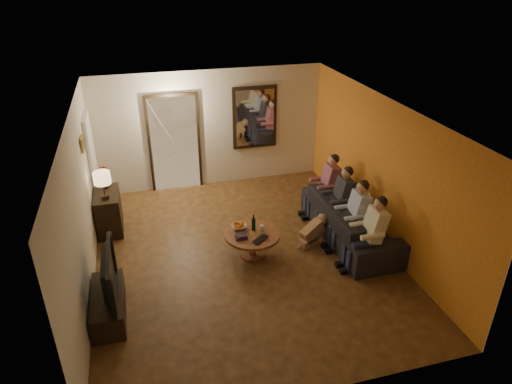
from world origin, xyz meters
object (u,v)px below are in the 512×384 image
object	(u,v)px
person_c	(339,202)
bowl	(239,227)
dog	(313,231)
tv_stand	(108,305)
person_d	(327,188)
sofa	(350,220)
coffee_table	(252,244)
wine_bottle	(254,222)
dresser	(109,212)
laptop	(262,240)
table_lamp	(103,186)
person_a	(370,235)
tv	(103,275)
person_b	(354,218)

from	to	relation	value
person_c	bowl	xyz separation A→B (m)	(-1.97, -0.18, -0.12)
dog	tv_stand	bearing A→B (deg)	174.56
tv_stand	person_d	world-z (taller)	person_d
sofa	dog	size ratio (longest dim) A/B	4.43
tv_stand	bowl	bearing A→B (deg)	27.28
coffee_table	bowl	distance (m)	0.38
bowl	wine_bottle	world-z (taller)	wine_bottle
dresser	laptop	world-z (taller)	dresser
tv_stand	sofa	bearing A→B (deg)	13.37
table_lamp	laptop	world-z (taller)	table_lamp
tv_stand	dresser	bearing A→B (deg)	90.00
person_d	person_c	bearing A→B (deg)	-90.00
person_a	coffee_table	size ratio (longest dim) A/B	1.25
table_lamp	bowl	size ratio (longest dim) A/B	2.08
dresser	tv_stand	size ratio (longest dim) A/B	0.75
dresser	person_a	bearing A→B (deg)	-29.44
table_lamp	laptop	xyz separation A→B (m)	(2.49, -1.61, -0.58)
dresser	laptop	distance (m)	3.09
person_d	table_lamp	bearing A→B (deg)	175.40
bowl	table_lamp	bearing A→B (deg)	153.27
tv	person_a	xyz separation A→B (m)	(4.17, 0.12, -0.12)
person_a	wine_bottle	bearing A→B (deg)	152.51
tv	laptop	world-z (taller)	tv
tv	wine_bottle	size ratio (longest dim) A/B	3.79
laptop	person_c	bearing A→B (deg)	-16.12
person_b	bowl	size ratio (longest dim) A/B	4.63
tv_stand	tv	distance (m)	0.53
sofa	person_d	distance (m)	0.94
table_lamp	sofa	world-z (taller)	table_lamp
dresser	person_b	world-z (taller)	person_b
person_c	tv	bearing A→B (deg)	-162.50
dresser	dog	distance (m)	3.83
tv_stand	person_d	xyz separation A→B (m)	(4.17, 1.92, 0.41)
sofa	dresser	bearing A→B (deg)	71.03
person_d	bowl	size ratio (longest dim) A/B	4.63
person_b	bowl	xyz separation A→B (m)	(-1.97, 0.42, -0.12)
laptop	tv	bearing A→B (deg)	156.39
person_a	dog	world-z (taller)	person_a
sofa	person_a	size ratio (longest dim) A/B	2.07
tv	table_lamp	bearing A→B (deg)	0.00
person_a	person_d	size ratio (longest dim) A/B	1.00
sofa	person_d	bearing A→B (deg)	6.17
dog	dresser	bearing A→B (deg)	136.08
tv_stand	person_b	xyz separation A→B (m)	(4.17, 0.72, 0.41)
sofa	person_a	xyz separation A→B (m)	(-0.10, -0.90, 0.24)
wine_bottle	laptop	size ratio (longest dim) A/B	0.94
person_a	tv	bearing A→B (deg)	-178.40
person_a	person_c	xyz separation A→B (m)	(0.00, 1.20, 0.00)
tv_stand	laptop	world-z (taller)	laptop
person_d	dog	size ratio (longest dim) A/B	2.14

